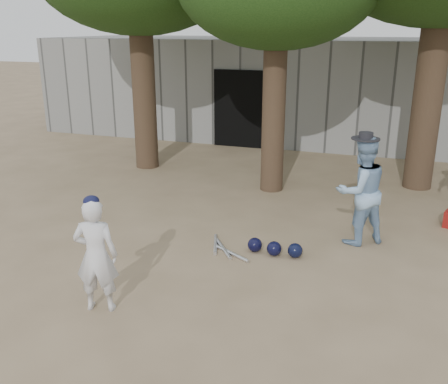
% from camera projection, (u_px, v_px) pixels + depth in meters
% --- Properties ---
extents(ground, '(70.00, 70.00, 0.00)m').
position_uv_depth(ground, '(163.00, 270.00, 7.27)').
color(ground, '#937C5E').
rests_on(ground, ground).
extents(boy_player, '(0.61, 0.48, 1.47)m').
position_uv_depth(boy_player, '(96.00, 256.00, 6.06)').
color(boy_player, silver).
rests_on(boy_player, ground).
extents(spectator_blue, '(1.08, 1.04, 1.76)m').
position_uv_depth(spectator_blue, '(361.00, 191.00, 7.94)').
color(spectator_blue, '#8BB0D7').
rests_on(spectator_blue, ground).
extents(back_building, '(16.00, 5.24, 3.00)m').
position_uv_depth(back_building, '(299.00, 87.00, 16.07)').
color(back_building, gray).
rests_on(back_building, ground).
extents(helmet_row, '(0.87, 0.27, 0.23)m').
position_uv_depth(helmet_row, '(275.00, 248.00, 7.72)').
color(helmet_row, black).
rests_on(helmet_row, ground).
extents(bat_pile, '(0.83, 0.79, 0.06)m').
position_uv_depth(bat_pile, '(224.00, 249.00, 7.90)').
color(bat_pile, silver).
rests_on(bat_pile, ground).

